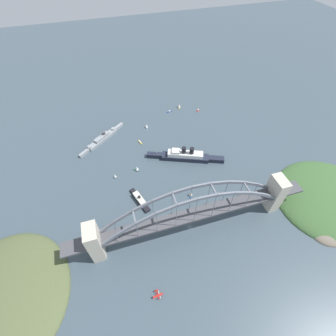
{
  "coord_description": "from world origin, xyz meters",
  "views": [
    {
      "loc": [
        -58.3,
        -111.54,
        234.45
      ],
      "look_at": [
        0.0,
        80.36,
        8.0
      ],
      "focal_mm": 25.79,
      "sensor_mm": 36.0,
      "label": 1
    }
  ],
  "objects_px": {
    "harbor_arch_bridge": "(192,215)",
    "small_boat_0": "(115,176)",
    "ocean_liner": "(186,156)",
    "small_boat_3": "(179,106)",
    "seaplane_taxiing_near_bridge": "(158,295)",
    "small_boat_1": "(169,111)",
    "small_boat_2": "(191,194)",
    "small_boat_7": "(146,126)",
    "harbor_ferry_steamer": "(140,200)",
    "small_boat_5": "(140,142)",
    "small_boat_6": "(198,110)",
    "naval_cruiser": "(103,138)",
    "small_boat_4": "(137,168)"
  },
  "relations": [
    {
      "from": "ocean_liner",
      "to": "small_boat_6",
      "type": "distance_m",
      "value": 113.33
    },
    {
      "from": "small_boat_4",
      "to": "small_boat_1",
      "type": "bearing_deg",
      "value": 54.88
    },
    {
      "from": "small_boat_6",
      "to": "small_boat_3",
      "type": "bearing_deg",
      "value": 147.48
    },
    {
      "from": "small_boat_6",
      "to": "small_boat_7",
      "type": "height_order",
      "value": "small_boat_7"
    },
    {
      "from": "ocean_liner",
      "to": "harbor_ferry_steamer",
      "type": "bearing_deg",
      "value": -146.61
    },
    {
      "from": "harbor_arch_bridge",
      "to": "small_boat_0",
      "type": "height_order",
      "value": "harbor_arch_bridge"
    },
    {
      "from": "ocean_liner",
      "to": "small_boat_7",
      "type": "xyz_separation_m",
      "value": [
        -34.45,
        79.64,
        -2.2
      ]
    },
    {
      "from": "small_boat_1",
      "to": "small_boat_2",
      "type": "distance_m",
      "value": 168.05
    },
    {
      "from": "small_boat_4",
      "to": "naval_cruiser",
      "type": "bearing_deg",
      "value": 116.04
    },
    {
      "from": "small_boat_2",
      "to": "small_boat_7",
      "type": "distance_m",
      "value": 138.98
    },
    {
      "from": "small_boat_5",
      "to": "small_boat_7",
      "type": "height_order",
      "value": "small_boat_7"
    },
    {
      "from": "small_boat_2",
      "to": "small_boat_4",
      "type": "bearing_deg",
      "value": 132.68
    },
    {
      "from": "small_boat_3",
      "to": "small_boat_4",
      "type": "xyz_separation_m",
      "value": [
        -96.15,
        -116.38,
        0.06
      ]
    },
    {
      "from": "small_boat_1",
      "to": "small_boat_2",
      "type": "relative_size",
      "value": 1.35
    },
    {
      "from": "harbor_arch_bridge",
      "to": "small_boat_7",
      "type": "height_order",
      "value": "harbor_arch_bridge"
    },
    {
      "from": "small_boat_6",
      "to": "harbor_ferry_steamer",
      "type": "bearing_deg",
      "value": -131.71
    },
    {
      "from": "small_boat_6",
      "to": "small_boat_7",
      "type": "distance_m",
      "value": 93.3
    },
    {
      "from": "harbor_arch_bridge",
      "to": "small_boat_1",
      "type": "distance_m",
      "value": 209.59
    },
    {
      "from": "naval_cruiser",
      "to": "small_boat_2",
      "type": "relative_size",
      "value": 8.9
    },
    {
      "from": "small_boat_1",
      "to": "small_boat_6",
      "type": "distance_m",
      "value": 47.59
    },
    {
      "from": "harbor_arch_bridge",
      "to": "small_boat_7",
      "type": "xyz_separation_m",
      "value": [
        -5.31,
        175.63,
        -21.67
      ]
    },
    {
      "from": "small_boat_7",
      "to": "small_boat_5",
      "type": "bearing_deg",
      "value": -119.29
    },
    {
      "from": "small_boat_2",
      "to": "small_boat_5",
      "type": "relative_size",
      "value": 0.76
    },
    {
      "from": "small_boat_1",
      "to": "small_boat_5",
      "type": "bearing_deg",
      "value": -136.55
    },
    {
      "from": "harbor_arch_bridge",
      "to": "small_boat_0",
      "type": "xyz_separation_m",
      "value": [
        -65.9,
        91.24,
        -22.1
      ]
    },
    {
      "from": "small_boat_7",
      "to": "harbor_ferry_steamer",
      "type": "bearing_deg",
      "value": -106.82
    },
    {
      "from": "naval_cruiser",
      "to": "small_boat_1",
      "type": "distance_m",
      "value": 118.31
    },
    {
      "from": "small_boat_1",
      "to": "small_boat_3",
      "type": "height_order",
      "value": "small_boat_3"
    },
    {
      "from": "small_boat_0",
      "to": "small_boat_7",
      "type": "height_order",
      "value": "small_boat_7"
    },
    {
      "from": "ocean_liner",
      "to": "small_boat_3",
      "type": "height_order",
      "value": "ocean_liner"
    },
    {
      "from": "harbor_arch_bridge",
      "to": "harbor_ferry_steamer",
      "type": "xyz_separation_m",
      "value": [
        -43.94,
        47.83,
        -22.42
      ]
    },
    {
      "from": "seaplane_taxiing_near_bridge",
      "to": "small_boat_7",
      "type": "relative_size",
      "value": 1.2
    },
    {
      "from": "harbor_ferry_steamer",
      "to": "small_boat_5",
      "type": "relative_size",
      "value": 3.62
    },
    {
      "from": "naval_cruiser",
      "to": "small_boat_0",
      "type": "xyz_separation_m",
      "value": [
        6.45,
        -75.36,
        -0.19
      ]
    },
    {
      "from": "naval_cruiser",
      "to": "harbor_arch_bridge",
      "type": "bearing_deg",
      "value": -66.52
    },
    {
      "from": "small_boat_3",
      "to": "small_boat_7",
      "type": "height_order",
      "value": "small_boat_3"
    },
    {
      "from": "harbor_ferry_steamer",
      "to": "small_boat_2",
      "type": "relative_size",
      "value": 4.77
    },
    {
      "from": "small_boat_3",
      "to": "small_boat_4",
      "type": "height_order",
      "value": "small_boat_4"
    },
    {
      "from": "harbor_ferry_steamer",
      "to": "small_boat_0",
      "type": "distance_m",
      "value": 48.66
    },
    {
      "from": "harbor_arch_bridge",
      "to": "small_boat_3",
      "type": "height_order",
      "value": "harbor_arch_bridge"
    },
    {
      "from": "small_boat_0",
      "to": "small_boat_1",
      "type": "distance_m",
      "value": 154.78
    },
    {
      "from": "harbor_ferry_steamer",
      "to": "small_boat_5",
      "type": "distance_m",
      "value": 100.38
    },
    {
      "from": "ocean_liner",
      "to": "seaplane_taxiing_near_bridge",
      "type": "relative_size",
      "value": 10.64
    },
    {
      "from": "harbor_arch_bridge",
      "to": "small_boat_0",
      "type": "relative_size",
      "value": 38.13
    },
    {
      "from": "ocean_liner",
      "to": "small_boat_4",
      "type": "xyz_separation_m",
      "value": [
        -66.42,
        -1.17,
        -1.73
      ]
    },
    {
      "from": "harbor_ferry_steamer",
      "to": "small_boat_2",
      "type": "xyz_separation_m",
      "value": [
        58.92,
        -9.69,
        0.91
      ]
    },
    {
      "from": "harbor_arch_bridge",
      "to": "small_boat_1",
      "type": "relative_size",
      "value": 23.81
    },
    {
      "from": "harbor_arch_bridge",
      "to": "ocean_liner",
      "type": "height_order",
      "value": "harbor_arch_bridge"
    },
    {
      "from": "seaplane_taxiing_near_bridge",
      "to": "small_boat_0",
      "type": "height_order",
      "value": "small_boat_0"
    },
    {
      "from": "small_boat_1",
      "to": "small_boat_7",
      "type": "xyz_separation_m",
      "value": [
        -45.06,
        -28.71,
        2.75
      ]
    }
  ]
}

